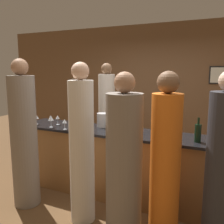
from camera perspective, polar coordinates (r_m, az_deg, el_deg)
name	(u,v)px	position (r m, az deg, el deg)	size (l,w,h in m)	color
ground_plane	(125,197)	(3.88, 3.07, -18.82)	(14.00, 14.00, 0.00)	brown
back_wall	(163,91)	(5.42, 11.56, 4.68)	(8.00, 0.08, 2.80)	brown
bar_counter	(126,165)	(3.67, 3.14, -12.01)	(3.43, 0.63, 0.99)	brown
bartender	(107,122)	(4.44, -1.21, -2.32)	(0.29, 0.29, 1.96)	silver
guest_0	(223,173)	(2.69, 23.99, -12.71)	(0.33, 0.33, 1.85)	#2D2D33
guest_1	(24,139)	(3.58, -19.46, -5.79)	(0.35, 0.35, 1.99)	gray
guest_2	(124,164)	(2.76, 2.76, -11.78)	(0.40, 0.40, 1.83)	gray
guest_3	(82,148)	(3.04, -6.92, -8.28)	(0.30, 0.30, 1.94)	silver
guest_4	(165,163)	(2.78, 12.07, -11.28)	(0.32, 0.32, 1.84)	orange
wine_bottle_0	(85,119)	(3.90, -6.25, -1.59)	(0.07, 0.07, 0.27)	black
wine_bottle_1	(198,133)	(3.18, 19.04, -4.51)	(0.08, 0.08, 0.30)	black
wine_bottle_2	(118,124)	(3.51, 1.29, -2.70)	(0.07, 0.07, 0.29)	black
ice_bucket	(103,120)	(3.82, -2.15, -1.82)	(0.18, 0.18, 0.21)	silver
wine_glass_1	(58,118)	(4.05, -12.34, -1.25)	(0.06, 0.06, 0.15)	silver
wine_glass_2	(51,118)	(3.88, -13.82, -1.37)	(0.08, 0.08, 0.18)	silver
wine_glass_3	(36,117)	(4.16, -16.93, -1.09)	(0.08, 0.08, 0.16)	silver
wine_glass_4	(65,122)	(3.70, -10.78, -2.17)	(0.07, 0.07, 0.15)	silver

